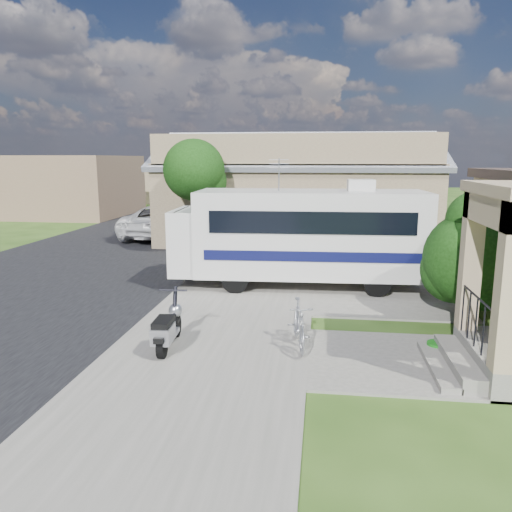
# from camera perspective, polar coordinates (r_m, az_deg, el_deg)

# --- Properties ---
(ground) EXTENTS (120.00, 120.00, 0.00)m
(ground) POSITION_cam_1_polar(r_m,az_deg,el_deg) (10.96, 0.89, -9.27)
(ground) COLOR #223F10
(street_slab) EXTENTS (9.00, 80.00, 0.02)m
(street_slab) POSITION_cam_1_polar(r_m,az_deg,el_deg) (22.32, -15.47, 0.87)
(street_slab) COLOR black
(street_slab) RESTS_ON ground
(sidewalk_slab) EXTENTS (4.00, 80.00, 0.06)m
(sidewalk_slab) POSITION_cam_1_polar(r_m,az_deg,el_deg) (20.67, 1.36, 0.54)
(sidewalk_slab) COLOR #615F58
(sidewalk_slab) RESTS_ON ground
(driveway_slab) EXTENTS (7.00, 6.00, 0.05)m
(driveway_slab) POSITION_cam_1_polar(r_m,az_deg,el_deg) (15.19, 8.52, -3.48)
(driveway_slab) COLOR #615F58
(driveway_slab) RESTS_ON ground
(walk_slab) EXTENTS (4.00, 3.00, 0.05)m
(walk_slab) POSITION_cam_1_polar(r_m,az_deg,el_deg) (10.12, 17.67, -11.43)
(walk_slab) COLOR #615F58
(walk_slab) RESTS_ON ground
(warehouse) EXTENTS (12.50, 8.40, 5.04)m
(warehouse) POSITION_cam_1_polar(r_m,az_deg,el_deg) (24.27, 4.77, 6.73)
(warehouse) COLOR brown
(warehouse) RESTS_ON ground
(distant_bldg_far) EXTENTS (10.00, 8.00, 4.00)m
(distant_bldg_far) POSITION_cam_1_polar(r_m,az_deg,el_deg) (37.03, -22.07, 7.47)
(distant_bldg_far) COLOR brown
(distant_bldg_far) RESTS_ON ground
(distant_bldg_near) EXTENTS (8.00, 7.00, 3.20)m
(distant_bldg_near) POSITION_cam_1_polar(r_m,az_deg,el_deg) (47.13, -12.67, 8.12)
(distant_bldg_near) COLOR brown
(distant_bldg_near) RESTS_ON ground
(street_tree_a) EXTENTS (2.44, 2.40, 4.58)m
(street_tree_a) POSITION_cam_1_polar(r_m,az_deg,el_deg) (19.87, -6.77, 9.38)
(street_tree_a) COLOR #312115
(street_tree_a) RESTS_ON ground
(street_tree_b) EXTENTS (2.44, 2.40, 4.73)m
(street_tree_b) POSITION_cam_1_polar(r_m,az_deg,el_deg) (29.66, -1.96, 10.26)
(street_tree_b) COLOR #312115
(street_tree_b) RESTS_ON ground
(street_tree_c) EXTENTS (2.44, 2.40, 4.42)m
(street_tree_c) POSITION_cam_1_polar(r_m,az_deg,el_deg) (38.57, 0.28, 10.02)
(street_tree_c) COLOR #312115
(street_tree_c) RESTS_ON ground
(motorhome) EXTENTS (7.47, 2.66, 3.78)m
(motorhome) POSITION_cam_1_polar(r_m,az_deg,el_deg) (14.85, 5.14, 2.57)
(motorhome) COLOR #BBBAB6
(motorhome) RESTS_ON ground
(shrub) EXTENTS (2.51, 2.40, 3.08)m
(shrub) POSITION_cam_1_polar(r_m,az_deg,el_deg) (12.91, 23.77, 0.17)
(shrub) COLOR #312115
(shrub) RESTS_ON ground
(scooter) EXTENTS (0.59, 1.68, 1.11)m
(scooter) POSITION_cam_1_polar(r_m,az_deg,el_deg) (10.17, -10.06, -8.13)
(scooter) COLOR black
(scooter) RESTS_ON ground
(bicycle) EXTENTS (0.71, 1.64, 0.96)m
(bicycle) POSITION_cam_1_polar(r_m,az_deg,el_deg) (10.18, 4.93, -8.07)
(bicycle) COLOR #A0A1A7
(bicycle) RESTS_ON ground
(pickup_truck) EXTENTS (3.62, 6.20, 1.62)m
(pickup_truck) POSITION_cam_1_polar(r_m,az_deg,el_deg) (24.81, -9.99, 3.96)
(pickup_truck) COLOR silver
(pickup_truck) RESTS_ON ground
(van) EXTENTS (2.42, 5.77, 1.67)m
(van) POSITION_cam_1_polar(r_m,az_deg,el_deg) (31.25, -7.10, 5.52)
(van) COLOR silver
(van) RESTS_ON ground
(garden_hose) EXTENTS (0.40, 0.40, 0.18)m
(garden_hose) POSITION_cam_1_polar(r_m,az_deg,el_deg) (10.74, 19.98, -9.88)
(garden_hose) COLOR #156814
(garden_hose) RESTS_ON ground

